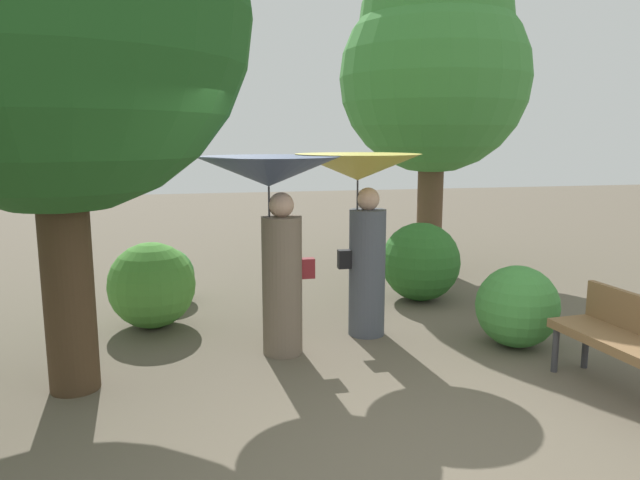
% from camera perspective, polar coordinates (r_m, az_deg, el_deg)
% --- Properties ---
extents(ground_plane, '(40.00, 40.00, 0.00)m').
position_cam_1_polar(ground_plane, '(4.23, 8.99, -21.00)').
color(ground_plane, brown).
extents(person_left, '(1.39, 1.39, 1.98)m').
position_cam_1_polar(person_left, '(5.77, -4.55, 3.33)').
color(person_left, '#6B5B4C').
rests_on(person_left, ground).
extents(person_right, '(1.34, 1.34, 1.99)m').
position_cam_1_polar(person_right, '(6.35, 3.94, 3.80)').
color(person_right, '#474C56').
rests_on(person_right, ground).
extents(park_bench, '(0.61, 1.53, 0.83)m').
position_cam_1_polar(park_bench, '(5.61, 28.23, -8.44)').
color(park_bench, '#38383D').
rests_on(park_bench, ground).
extents(tree_near_right, '(2.94, 2.94, 5.06)m').
position_cam_1_polar(tree_near_right, '(9.75, 10.94, 16.52)').
color(tree_near_right, brown).
rests_on(tree_near_right, ground).
extents(bush_path_left, '(0.85, 0.85, 0.85)m').
position_cam_1_polar(bush_path_left, '(6.52, 18.43, -6.08)').
color(bush_path_left, '#428C3D').
rests_on(bush_path_left, ground).
extents(bush_path_right, '(1.05, 1.05, 1.05)m').
position_cam_1_polar(bush_path_right, '(8.01, 9.65, -2.07)').
color(bush_path_right, '#2D6B28').
rests_on(bush_path_right, ground).
extents(bush_behind_bench, '(0.72, 0.72, 0.72)m').
position_cam_1_polar(bush_behind_bench, '(8.13, -14.50, -3.26)').
color(bush_behind_bench, '#428C3D').
rests_on(bush_behind_bench, ground).
extents(bush_far_side, '(0.99, 0.99, 0.99)m').
position_cam_1_polar(bush_far_side, '(7.05, -15.87, -4.20)').
color(bush_far_side, '#4C9338').
rests_on(bush_far_side, ground).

